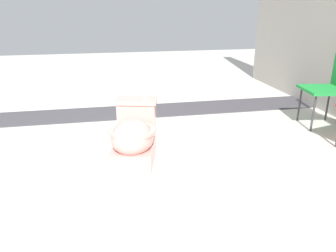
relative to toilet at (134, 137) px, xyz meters
name	(u,v)px	position (x,y,z in m)	size (l,w,h in m)	color
ground_plane	(108,160)	(-0.05, -0.24, -0.22)	(14.00, 14.00, 0.00)	beige
gravel_strip	(144,111)	(-1.39, 0.26, -0.21)	(0.56, 8.00, 0.01)	#423F44
toilet	(134,137)	(0.00, 0.00, 0.00)	(0.70, 0.51, 0.52)	#E09E93
folding_chair_left	(334,81)	(-0.46, 2.25, 0.29)	(0.50, 0.50, 0.83)	#1E8C38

